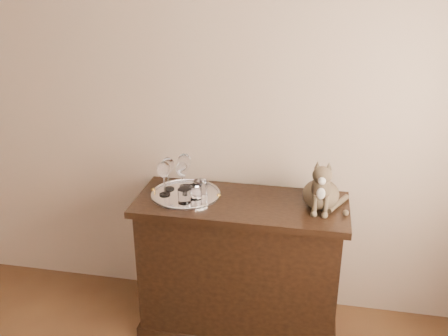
# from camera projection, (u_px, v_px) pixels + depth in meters

# --- Properties ---
(wall_back) EXTENTS (4.00, 0.10, 2.70)m
(wall_back) POSITION_uv_depth(u_px,v_px,m) (152.00, 96.00, 3.01)
(wall_back) COLOR #C1A590
(wall_back) RESTS_ON ground
(sideboard) EXTENTS (1.20, 0.50, 0.85)m
(sideboard) POSITION_uv_depth(u_px,v_px,m) (240.00, 266.00, 2.97)
(sideboard) COLOR black
(sideboard) RESTS_ON ground
(tray) EXTENTS (0.40, 0.40, 0.01)m
(tray) POSITION_uv_depth(u_px,v_px,m) (186.00, 195.00, 2.88)
(tray) COLOR white
(tray) RESTS_ON sideboard
(wine_glass_a) EXTENTS (0.08, 0.08, 0.20)m
(wine_glass_a) POSITION_uv_depth(u_px,v_px,m) (168.00, 174.00, 2.91)
(wine_glass_a) COLOR silver
(wine_glass_a) RESTS_ON tray
(wine_glass_b) EXTENTS (0.08, 0.08, 0.21)m
(wine_glass_b) POSITION_uv_depth(u_px,v_px,m) (185.00, 170.00, 2.93)
(wine_glass_b) COLOR silver
(wine_glass_b) RESTS_ON tray
(wine_glass_c) EXTENTS (0.08, 0.08, 0.21)m
(wine_glass_c) POSITION_uv_depth(u_px,v_px,m) (164.00, 178.00, 2.83)
(wine_glass_c) COLOR white
(wine_glass_c) RESTS_ON tray
(wine_glass_d) EXTENTS (0.07, 0.07, 0.19)m
(wine_glass_d) POSITION_uv_depth(u_px,v_px,m) (182.00, 177.00, 2.88)
(wine_glass_d) COLOR silver
(wine_glass_d) RESTS_ON tray
(tumbler_a) EXTENTS (0.07, 0.07, 0.08)m
(tumbler_a) POSITION_uv_depth(u_px,v_px,m) (195.00, 192.00, 2.81)
(tumbler_a) COLOR silver
(tumbler_a) RESTS_ON tray
(tumbler_b) EXTENTS (0.07, 0.07, 0.08)m
(tumbler_b) POSITION_uv_depth(u_px,v_px,m) (184.00, 196.00, 2.76)
(tumbler_b) COLOR silver
(tumbler_b) RESTS_ON tray
(tumbler_c) EXTENTS (0.08, 0.08, 0.09)m
(tumbler_c) POSITION_uv_depth(u_px,v_px,m) (200.00, 188.00, 2.85)
(tumbler_c) COLOR white
(tumbler_c) RESTS_ON tray
(cat) EXTENTS (0.31, 0.29, 0.31)m
(cat) POSITION_uv_depth(u_px,v_px,m) (322.00, 181.00, 2.69)
(cat) COLOR #493D2C
(cat) RESTS_ON sideboard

